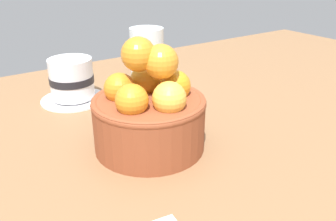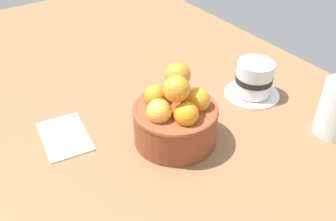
% 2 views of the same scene
% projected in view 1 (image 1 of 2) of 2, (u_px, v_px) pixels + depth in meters
% --- Properties ---
extents(ground_plane, '(1.57, 0.83, 0.04)m').
position_uv_depth(ground_plane, '(150.00, 158.00, 0.47)').
color(ground_plane, brown).
extents(terracotta_bowl, '(0.14, 0.14, 0.14)m').
position_uv_depth(terracotta_bowl, '(149.00, 111.00, 0.44)').
color(terracotta_bowl, brown).
rests_on(terracotta_bowl, ground_plane).
extents(coffee_cup, '(0.11, 0.11, 0.07)m').
position_uv_depth(coffee_cup, '(72.00, 81.00, 0.59)').
color(coffee_cup, white).
rests_on(coffee_cup, ground_plane).
extents(water_glass, '(0.07, 0.07, 0.10)m').
position_uv_depth(water_glass, '(147.00, 54.00, 0.69)').
color(water_glass, silver).
rests_on(water_glass, ground_plane).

